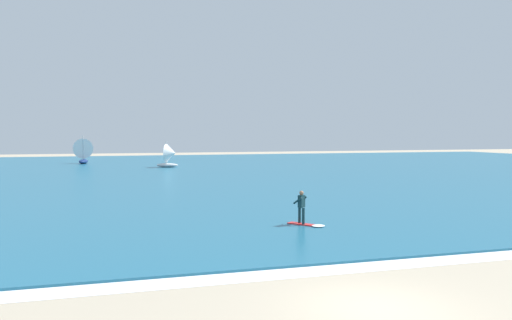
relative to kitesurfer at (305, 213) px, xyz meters
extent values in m
plane|color=tan|center=(-2.59, -11.33, -0.70)|extent=(220.00, 220.00, 0.00)
cube|color=#1E607F|center=(-2.59, 37.95, -0.65)|extent=(160.00, 90.00, 0.10)
cube|color=white|center=(-2.15, -7.24, -0.70)|extent=(74.20, 1.99, 0.01)
cube|color=red|center=(-0.12, 0.15, -0.58)|extent=(1.20, 1.38, 0.05)
cylinder|color=#143338|center=(-0.10, -0.06, -0.15)|extent=(0.14, 0.14, 0.80)
cylinder|color=#143338|center=(-0.13, 0.37, -0.15)|extent=(0.14, 0.14, 0.80)
cube|color=#143338|center=(-0.12, 0.15, 0.55)|extent=(0.42, 0.39, 0.60)
sphere|color=#9E7051|center=(-0.12, 0.15, 0.96)|extent=(0.22, 0.22, 0.22)
cylinder|color=#143338|center=(-0.34, 0.08, 0.60)|extent=(0.38, 0.45, 0.39)
cylinder|color=#143338|center=(0.01, 0.35, 0.60)|extent=(0.38, 0.45, 0.39)
ellipsoid|color=white|center=(0.46, -0.60, -0.56)|extent=(0.92, 0.90, 0.08)
ellipsoid|color=silver|center=(-1.23, 45.05, -0.33)|extent=(3.08, 2.17, 0.55)
cylinder|color=silver|center=(-1.35, 45.11, 1.41)|extent=(0.09, 0.09, 2.93)
cone|color=white|center=(-0.77, 44.83, 1.26)|extent=(2.22, 2.77, 2.46)
ellipsoid|color=navy|center=(-12.15, 56.99, -0.28)|extent=(1.63, 3.61, 0.65)
cylinder|color=silver|center=(-12.17, 56.83, 1.79)|extent=(0.11, 0.11, 3.49)
cone|color=white|center=(-12.07, 57.58, 1.62)|extent=(3.10, 1.88, 2.93)
camera|label=1|loc=(-9.45, -23.18, 3.88)|focal=36.03mm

